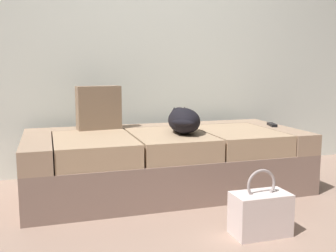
% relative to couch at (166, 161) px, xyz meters
% --- Properties ---
extents(ground_plane, '(10.00, 10.00, 0.00)m').
position_rel_couch_xyz_m(ground_plane, '(0.00, -1.05, -0.22)').
color(ground_plane, tan).
extents(back_wall, '(6.40, 0.10, 2.80)m').
position_rel_couch_xyz_m(back_wall, '(0.00, 0.68, 1.18)').
color(back_wall, white).
rests_on(back_wall, ground).
extents(couch, '(2.07, 0.95, 0.45)m').
position_rel_couch_xyz_m(couch, '(0.00, 0.00, 0.00)').
color(couch, gray).
rests_on(couch, ground).
extents(dog_dark, '(0.30, 0.55, 0.19)m').
position_rel_couch_xyz_m(dog_dark, '(0.11, -0.07, 0.32)').
color(dog_dark, black).
rests_on(dog_dark, couch).
extents(tv_remote, '(0.08, 0.16, 0.02)m').
position_rel_couch_xyz_m(tv_remote, '(0.93, 0.02, 0.24)').
color(tv_remote, black).
rests_on(tv_remote, couch).
extents(throw_pillow, '(0.35, 0.16, 0.34)m').
position_rel_couch_xyz_m(throw_pillow, '(-0.47, 0.28, 0.40)').
color(throw_pillow, '#856B54').
rests_on(throw_pillow, couch).
extents(handbag, '(0.32, 0.18, 0.38)m').
position_rel_couch_xyz_m(handbag, '(0.26, -0.96, -0.10)').
color(handbag, silver).
rests_on(handbag, ground).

